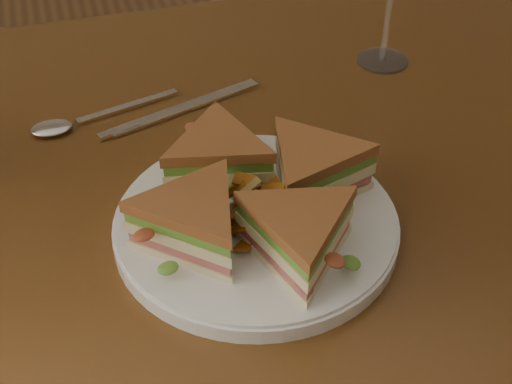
{
  "coord_description": "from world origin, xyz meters",
  "views": [
    {
      "loc": [
        -0.13,
        -0.6,
        1.22
      ],
      "look_at": [
        0.01,
        -0.11,
        0.8
      ],
      "focal_mm": 50.0,
      "sensor_mm": 36.0,
      "label": 1
    }
  ],
  "objects_px": {
    "plate": "(256,225)",
    "spoon": "(71,123)",
    "table": "(220,232)",
    "knife": "(176,111)",
    "sandwich_wedges": "(256,196)"
  },
  "relations": [
    {
      "from": "spoon",
      "to": "table",
      "type": "bearing_deg",
      "value": -55.0
    },
    {
      "from": "table",
      "to": "spoon",
      "type": "relative_size",
      "value": 6.67
    },
    {
      "from": "spoon",
      "to": "knife",
      "type": "distance_m",
      "value": 0.12
    },
    {
      "from": "spoon",
      "to": "knife",
      "type": "height_order",
      "value": "spoon"
    },
    {
      "from": "spoon",
      "to": "sandwich_wedges",
      "type": "bearing_deg",
      "value": -71.46
    },
    {
      "from": "table",
      "to": "plate",
      "type": "bearing_deg",
      "value": -84.75
    },
    {
      "from": "table",
      "to": "sandwich_wedges",
      "type": "relative_size",
      "value": 4.23
    },
    {
      "from": "sandwich_wedges",
      "to": "knife",
      "type": "xyz_separation_m",
      "value": [
        -0.03,
        0.23,
        -0.04
      ]
    },
    {
      "from": "spoon",
      "to": "knife",
      "type": "bearing_deg",
      "value": -18.49
    },
    {
      "from": "plate",
      "to": "spoon",
      "type": "distance_m",
      "value": 0.28
    },
    {
      "from": "sandwich_wedges",
      "to": "spoon",
      "type": "xyz_separation_m",
      "value": [
        -0.16,
        0.23,
        -0.04
      ]
    },
    {
      "from": "sandwich_wedges",
      "to": "spoon",
      "type": "height_order",
      "value": "sandwich_wedges"
    },
    {
      "from": "sandwich_wedges",
      "to": "knife",
      "type": "bearing_deg",
      "value": 98.12
    },
    {
      "from": "table",
      "to": "knife",
      "type": "distance_m",
      "value": 0.15
    },
    {
      "from": "sandwich_wedges",
      "to": "table",
      "type": "bearing_deg",
      "value": 95.25
    }
  ]
}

